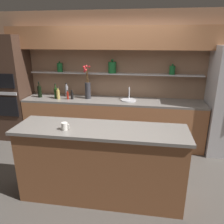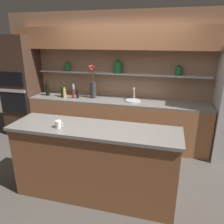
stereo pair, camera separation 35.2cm
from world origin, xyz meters
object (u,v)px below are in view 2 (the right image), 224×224
(bottle_spirit_5, at_px, (64,93))
(bottle_sauce_1, at_px, (78,95))
(flower_vase, at_px, (93,87))
(coffee_mug, at_px, (59,124))
(bottle_wine_4, at_px, (47,90))
(sink_fixture, at_px, (133,100))
(oven_tower, at_px, (22,87))
(bottle_wine_2, at_px, (62,91))
(bottle_spirit_0, at_px, (73,90))
(bottle_sauce_3, at_px, (73,94))

(bottle_spirit_5, bearing_deg, bottle_sauce_1, 5.92)
(flower_vase, height_order, coffee_mug, flower_vase)
(bottle_wine_4, height_order, coffee_mug, bottle_wine_4)
(bottle_sauce_1, bearing_deg, bottle_spirit_5, -174.08)
(coffee_mug, bearing_deg, flower_vase, 96.07)
(sink_fixture, bearing_deg, bottle_spirit_5, -175.99)
(sink_fixture, bearing_deg, oven_tower, -179.72)
(bottle_wine_2, bearing_deg, oven_tower, 178.30)
(bottle_spirit_0, height_order, bottle_spirit_5, bottle_spirit_0)
(flower_vase, xyz_separation_m, coffee_mug, (0.19, -1.83, -0.08))
(bottle_wine_2, distance_m, bottle_wine_4, 0.36)
(oven_tower, xyz_separation_m, bottle_wine_2, (0.99, -0.03, -0.04))
(bottle_sauce_1, bearing_deg, flower_vase, 17.69)
(bottle_wine_2, xyz_separation_m, bottle_wine_4, (-0.36, 0.02, 0.01))
(bottle_wine_4, bearing_deg, oven_tower, 178.71)
(oven_tower, distance_m, coffee_mug, 2.56)
(sink_fixture, xyz_separation_m, bottle_spirit_5, (-1.41, -0.10, 0.07))
(flower_vase, height_order, bottle_sauce_3, flower_vase)
(bottle_spirit_0, bearing_deg, bottle_wine_2, -136.33)
(bottle_spirit_5, xyz_separation_m, coffee_mug, (0.77, -1.70, 0.05))
(oven_tower, distance_m, flower_vase, 1.64)
(coffee_mug, bearing_deg, bottle_spirit_5, 114.49)
(sink_fixture, distance_m, bottle_spirit_5, 1.42)
(bottle_sauce_3, xyz_separation_m, bottle_wine_4, (-0.63, 0.07, 0.04))
(bottle_spirit_0, bearing_deg, bottle_sauce_3, -66.16)
(oven_tower, distance_m, bottle_spirit_5, 1.07)
(oven_tower, xyz_separation_m, flower_vase, (1.64, 0.04, 0.07))
(bottle_wine_4, distance_m, coffee_mug, 2.14)
(bottle_spirit_5, bearing_deg, bottle_wine_2, 140.55)
(bottle_wine_4, bearing_deg, bottle_sauce_1, -3.53)
(bottle_sauce_3, distance_m, bottle_wine_4, 0.63)
(flower_vase, xyz_separation_m, bottle_spirit_5, (-0.58, -0.12, -0.13))
(bottle_sauce_1, relative_size, bottle_spirit_5, 0.75)
(bottle_wine_2, distance_m, bottle_sauce_3, 0.27)
(bottle_spirit_0, relative_size, bottle_wine_4, 0.88)
(bottle_sauce_1, height_order, bottle_spirit_5, bottle_spirit_5)
(bottle_spirit_0, relative_size, bottle_wine_2, 0.96)
(bottle_wine_4, distance_m, bottle_spirit_5, 0.43)
(bottle_sauce_1, distance_m, bottle_spirit_5, 0.28)
(bottle_spirit_5, bearing_deg, flower_vase, 12.15)
(bottle_spirit_0, relative_size, coffee_mug, 2.96)
(bottle_wine_2, distance_m, coffee_mug, 1.95)
(bottle_wine_2, relative_size, bottle_wine_4, 0.92)
(bottle_spirit_0, height_order, bottle_sauce_1, bottle_spirit_0)
(bottle_spirit_0, height_order, coffee_mug, bottle_spirit_0)
(flower_vase, relative_size, sink_fixture, 2.28)
(oven_tower, height_order, bottle_spirit_5, oven_tower)
(oven_tower, relative_size, bottle_sauce_1, 12.01)
(flower_vase, xyz_separation_m, bottle_wine_2, (-0.65, -0.07, -0.12))
(bottle_spirit_0, xyz_separation_m, bottle_sauce_1, (0.18, -0.19, -0.05))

